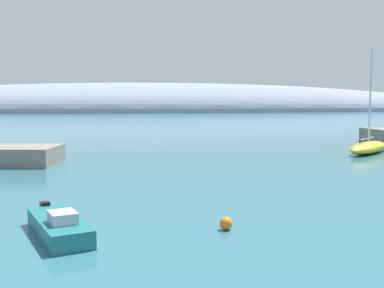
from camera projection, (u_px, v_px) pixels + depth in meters
distant_ridge at (155, 111)px, 213.40m from camera, size 305.24×68.52×25.82m
sailboat_yellow_near_shore at (368, 147)px, 44.05m from camera, size 7.61×7.35×9.66m
motorboat_teal_foreground at (59, 226)px, 17.16m from camera, size 2.86×5.03×1.05m
mooring_buoy_orange at (226, 223)px, 17.98m from camera, size 0.50×0.50×0.50m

